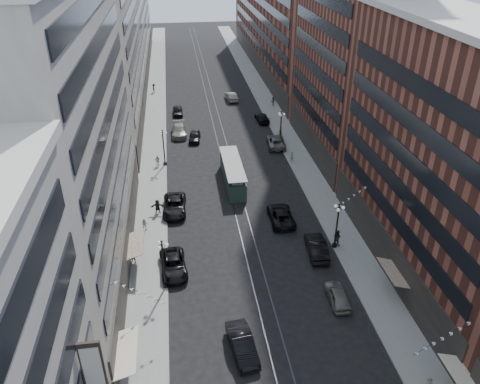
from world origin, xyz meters
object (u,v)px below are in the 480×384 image
pedestrian_7 (337,237)px  lamppost_se_far (337,224)px  lamppost_sw_mid (164,146)px  car_2 (173,265)px  car_4 (338,295)px  car_13 (195,136)px  pedestrian_6 (158,161)px  pedestrian_extra_1 (280,134)px  car_7 (174,206)px  pedestrian_8 (292,156)px  car_extra_0 (281,215)px  pedestrian_extra_0 (154,88)px  pedestrian_2 (133,257)px  car_12 (262,118)px  car_8 (179,130)px  pedestrian_5 (158,206)px  car_10 (317,247)px  pedestrian_9 (273,101)px  car_14 (231,96)px  car_11 (276,141)px  pedestrian_extra_2 (145,224)px  streetcar (233,174)px  lamppost_se_mid (281,126)px  car_9 (178,111)px  car_5 (242,344)px

pedestrian_7 → lamppost_se_far: bearing=96.5°
lamppost_sw_mid → car_2: bearing=-88.1°
car_4 → car_13: car_13 is taller
pedestrian_6 → pedestrian_extra_1: pedestrian_extra_1 is taller
car_7 → pedestrian_8: bearing=35.6°
car_13 → pedestrian_7: size_ratio=2.39×
pedestrian_8 → car_7: bearing=11.1°
car_extra_0 → pedestrian_extra_0: (-15.88, 51.53, 0.25)m
pedestrian_2 → car_12: pedestrian_2 is taller
car_extra_0 → car_12: bearing=-95.5°
car_8 → pedestrian_8: (16.30, -12.69, 0.10)m
pedestrian_6 → car_extra_0: bearing=124.6°
pedestrian_5 → car_extra_0: size_ratio=0.31×
pedestrian_5 → car_10: bearing=-30.7°
pedestrian_7 → lamppost_sw_mid: bearing=0.4°
car_4 → pedestrian_9: size_ratio=2.50×
car_14 → pedestrian_extra_0: (-15.47, 6.99, 0.24)m
car_11 → car_14: 23.57m
car_14 → pedestrian_extra_0: bearing=-30.5°
pedestrian_8 → pedestrian_extra_1: (0.08, 8.46, 0.11)m
pedestrian_extra_0 → pedestrian_extra_2: (-0.13, -51.43, -0.15)m
car_7 → car_10: bearing=-33.2°
streetcar → car_8: size_ratio=1.86×
pedestrian_8 → car_4: bearing=62.7°
lamppost_se_mid → pedestrian_extra_2: 30.18m
car_7 → pedestrian_extra_0: size_ratio=3.30×
car_14 → pedestrian_extra_1: pedestrian_extra_1 is taller
pedestrian_9 → pedestrian_extra_2: pedestrian_9 is taller
pedestrian_8 → pedestrian_7: bearing=68.1°
pedestrian_8 → pedestrian_extra_1: size_ratio=0.88×
pedestrian_5 → pedestrian_extra_1: bearing=46.7°
pedestrian_7 → pedestrian_6: bearing=2.2°
pedestrian_2 → streetcar: bearing=70.5°
car_2 → pedestrian_extra_1: pedestrian_extra_1 is taller
lamppost_sw_mid → car_9: size_ratio=1.25×
car_4 → car_7: 23.46m
car_7 → pedestrian_9: pedestrian_9 is taller
car_10 → car_5: bearing=55.9°
car_4 → car_5: 10.78m
pedestrian_9 → streetcar: bearing=-103.5°
car_8 → pedestrian_7: size_ratio=3.25×
lamppost_se_mid → streetcar: size_ratio=0.50×
pedestrian_extra_2 → car_8: bearing=78.0°
pedestrian_7 → pedestrian_extra_0: bearing=-19.1°
car_extra_0 → streetcar: bearing=-65.2°
car_7 → pedestrian_5: bearing=-169.9°
pedestrian_8 → lamppost_se_mid: bearing=-109.4°
pedestrian_extra_2 → car_13: bearing=71.8°
lamppost_se_mid → pedestrian_extra_2: bearing=-133.5°
lamppost_sw_mid → car_extra_0: lamppost_sw_mid is taller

